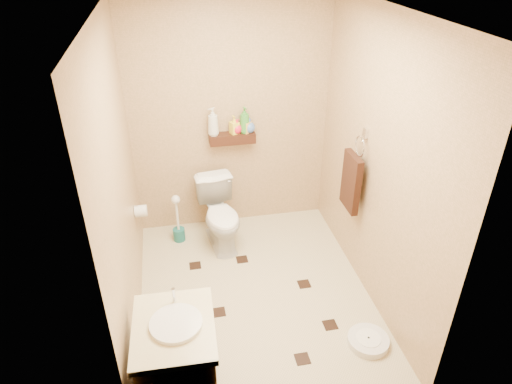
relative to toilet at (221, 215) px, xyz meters
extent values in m
plane|color=#C9B593|center=(0.19, -0.83, -0.34)|extent=(2.50, 2.50, 0.00)
cube|color=tan|center=(0.19, 0.42, 0.86)|extent=(2.00, 0.04, 2.40)
cube|color=tan|center=(0.19, -2.08, 0.86)|extent=(2.00, 0.04, 2.40)
cube|color=tan|center=(-0.81, -0.83, 0.86)|extent=(0.04, 2.50, 2.40)
cube|color=tan|center=(1.19, -0.83, 0.86)|extent=(0.04, 2.50, 2.40)
cube|color=silver|center=(0.19, -0.83, 2.06)|extent=(2.00, 2.50, 0.02)
cube|color=#38190F|center=(0.19, 0.34, 0.68)|extent=(0.46, 0.14, 0.10)
cube|color=black|center=(-0.16, -0.99, -0.34)|extent=(0.11, 0.11, 0.01)
cube|color=black|center=(0.66, -0.79, -0.34)|extent=(0.11, 0.11, 0.01)
cube|color=black|center=(0.40, -1.60, -0.34)|extent=(0.11, 0.11, 0.01)
cube|color=black|center=(-0.31, -0.33, -0.34)|extent=(0.11, 0.11, 0.01)
cube|color=black|center=(0.73, -1.31, -0.34)|extent=(0.11, 0.11, 0.01)
cube|color=black|center=(0.15, -0.32, -0.34)|extent=(0.11, 0.11, 0.01)
imported|color=white|center=(0.00, 0.00, 0.00)|extent=(0.46, 0.71, 0.68)
cube|color=brown|center=(-0.51, -1.78, 0.01)|extent=(0.49, 0.59, 0.70)
cube|color=beige|center=(-0.51, -1.78, 0.39)|extent=(0.53, 0.63, 0.05)
cylinder|color=silver|center=(-0.50, -1.78, 0.41)|extent=(0.32, 0.32, 0.05)
cylinder|color=silver|center=(-0.50, -1.58, 0.47)|extent=(0.03, 0.03, 0.11)
cylinder|color=silver|center=(0.95, -1.55, -0.31)|extent=(0.35, 0.35, 0.06)
cylinder|color=white|center=(0.95, -1.55, -0.28)|extent=(0.19, 0.19, 0.01)
cylinder|color=#175D5C|center=(-0.43, 0.13, -0.27)|extent=(0.12, 0.12, 0.13)
cylinder|color=silver|center=(-0.43, 0.13, -0.03)|extent=(0.02, 0.02, 0.38)
sphere|color=silver|center=(-0.43, 0.13, 0.15)|extent=(0.09, 0.09, 0.09)
cube|color=silver|center=(1.17, -0.58, 1.04)|extent=(0.03, 0.06, 0.08)
torus|color=silver|center=(1.14, -0.58, 0.92)|extent=(0.02, 0.19, 0.19)
cube|color=#351A0F|center=(1.10, -0.58, 0.58)|extent=(0.06, 0.30, 0.52)
cylinder|color=silver|center=(-0.75, -0.18, 0.26)|extent=(0.11, 0.11, 0.11)
cylinder|color=silver|center=(-0.79, -0.18, 0.32)|extent=(0.04, 0.02, 0.02)
imported|color=beige|center=(0.00, 0.34, 0.87)|extent=(0.15, 0.15, 0.28)
imported|color=yellow|center=(0.21, 0.34, 0.82)|extent=(0.11, 0.11, 0.18)
imported|color=red|center=(0.23, 0.34, 0.80)|extent=(0.14, 0.14, 0.14)
imported|color=#36852C|center=(0.31, 0.34, 0.86)|extent=(0.12, 0.12, 0.27)
imported|color=#F2BB50|center=(0.33, 0.34, 0.82)|extent=(0.11, 0.11, 0.17)
imported|color=#4365A7|center=(0.36, 0.34, 0.81)|extent=(0.16, 0.16, 0.15)
camera|label=1|loc=(-0.41, -3.83, 2.53)|focal=32.00mm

